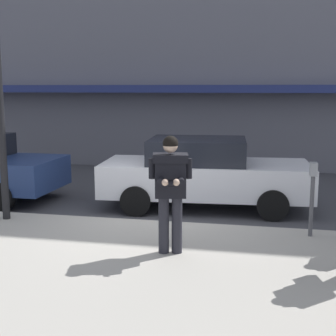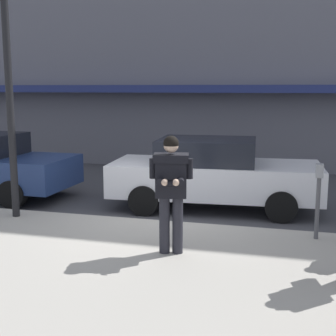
{
  "view_description": "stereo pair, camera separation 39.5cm",
  "coord_description": "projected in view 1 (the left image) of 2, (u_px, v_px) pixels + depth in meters",
  "views": [
    {
      "loc": [
        2.11,
        -8.59,
        2.64
      ],
      "look_at": [
        0.79,
        -2.06,
        1.49
      ],
      "focal_mm": 50.0,
      "sensor_mm": 36.0,
      "label": 1
    },
    {
      "loc": [
        2.5,
        -8.5,
        2.64
      ],
      "look_at": [
        0.79,
        -2.06,
        1.49
      ],
      "focal_mm": 50.0,
      "sensor_mm": 36.0,
      "label": 2
    }
  ],
  "objects": [
    {
      "name": "curb_paint_line",
      "position": [
        200.0,
        226.0,
        9.01
      ],
      "size": [
        28.0,
        0.12,
        0.01
      ],
      "primitive_type": "cube",
      "color": "silver",
      "rests_on": "ground"
    },
    {
      "name": "ground_plane",
      "position": [
        149.0,
        224.0,
        9.16
      ],
      "size": [
        80.0,
        80.0,
        0.0
      ],
      "primitive_type": "plane",
      "color": "#3D3D42"
    },
    {
      "name": "parking_meter",
      "position": [
        312.0,
        188.0,
        7.83
      ],
      "size": [
        0.12,
        0.18,
        1.27
      ],
      "color": "#4C4C51",
      "rests_on": "sidewalk"
    },
    {
      "name": "man_texting_on_phone",
      "position": [
        170.0,
        182.0,
        6.98
      ],
      "size": [
        0.64,
        0.63,
        1.81
      ],
      "color": "#23232B",
      "rests_on": "sidewalk"
    },
    {
      "name": "sidewalk",
      "position": [
        172.0,
        284.0,
        6.2
      ],
      "size": [
        32.0,
        5.3,
        0.14
      ],
      "primitive_type": "cube",
      "color": "#A8A399",
      "rests_on": "ground"
    },
    {
      "name": "parked_sedan_mid",
      "position": [
        204.0,
        173.0,
        10.29
      ],
      "size": [
        4.61,
        2.16,
        1.54
      ],
      "color": "silver",
      "rests_on": "ground"
    }
  ]
}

